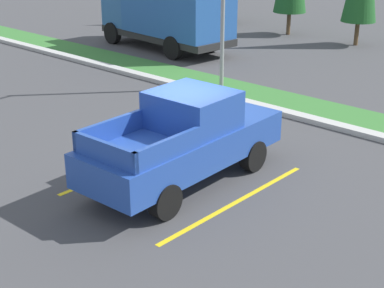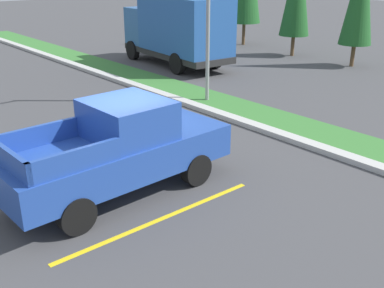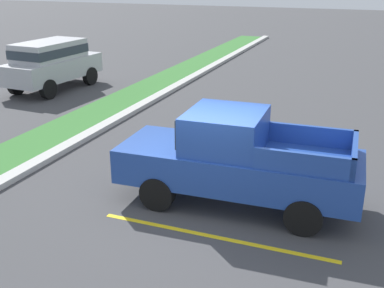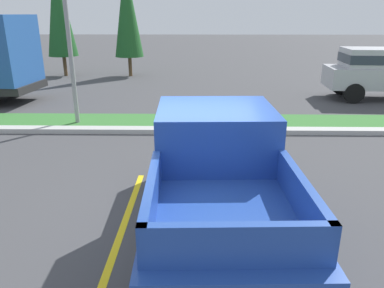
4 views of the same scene
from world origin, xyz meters
name	(u,v)px [view 1 (image 1 of 4)]	position (x,y,z in m)	size (l,w,h in m)	color
ground_plane	(184,168)	(0.00, 0.00, 0.00)	(120.00, 120.00, 0.00)	#424244
parking_line_near	(139,163)	(-1.03, -0.57, 0.00)	(0.12, 4.80, 0.01)	yellow
parking_line_far	(237,202)	(2.07, -0.57, 0.00)	(0.12, 4.80, 0.01)	yellow
curb_strip	(297,116)	(0.00, 5.00, 0.07)	(56.00, 0.40, 0.15)	#B2B2AD
grass_median	(316,109)	(0.00, 6.10, 0.03)	(56.00, 1.80, 0.06)	#387533
pickup_truck_main	(185,139)	(0.52, -0.52, 1.04)	(2.11, 5.29, 2.10)	black
cargo_truck_distant	(167,8)	(-9.58, 9.15, 1.85)	(6.98, 3.01, 3.40)	black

